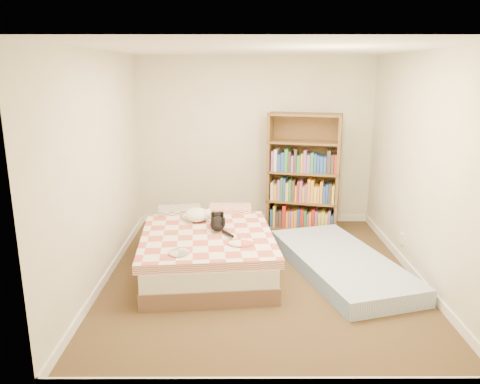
{
  "coord_description": "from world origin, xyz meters",
  "views": [
    {
      "loc": [
        -0.25,
        -4.97,
        2.29
      ],
      "look_at": [
        -0.24,
        0.3,
        0.91
      ],
      "focal_mm": 35.0,
      "sensor_mm": 36.0,
      "label": 1
    }
  ],
  "objects_px": {
    "bed": "(207,248)",
    "floor_mattress": "(341,264)",
    "bookshelf": "(302,189)",
    "black_cat": "(218,223)",
    "white_dog": "(198,215)"
  },
  "relations": [
    {
      "from": "bed",
      "to": "floor_mattress",
      "type": "bearing_deg",
      "value": -9.99
    },
    {
      "from": "bookshelf",
      "to": "black_cat",
      "type": "height_order",
      "value": "bookshelf"
    },
    {
      "from": "bed",
      "to": "bookshelf",
      "type": "bearing_deg",
      "value": 41.93
    },
    {
      "from": "bed",
      "to": "white_dog",
      "type": "bearing_deg",
      "value": 109.31
    },
    {
      "from": "bookshelf",
      "to": "black_cat",
      "type": "xyz_separation_m",
      "value": [
        -1.18,
        -1.39,
        -0.06
      ]
    },
    {
      "from": "floor_mattress",
      "to": "black_cat",
      "type": "height_order",
      "value": "black_cat"
    },
    {
      "from": "black_cat",
      "to": "white_dog",
      "type": "bearing_deg",
      "value": 131.55
    },
    {
      "from": "bed",
      "to": "floor_mattress",
      "type": "distance_m",
      "value": 1.58
    },
    {
      "from": "bed",
      "to": "bookshelf",
      "type": "height_order",
      "value": "bookshelf"
    },
    {
      "from": "floor_mattress",
      "to": "bookshelf",
      "type": "bearing_deg",
      "value": 83.42
    },
    {
      "from": "floor_mattress",
      "to": "black_cat",
      "type": "distance_m",
      "value": 1.52
    },
    {
      "from": "floor_mattress",
      "to": "white_dog",
      "type": "xyz_separation_m",
      "value": [
        -1.7,
        0.42,
        0.47
      ]
    },
    {
      "from": "bed",
      "to": "white_dog",
      "type": "height_order",
      "value": "white_dog"
    },
    {
      "from": "bookshelf",
      "to": "floor_mattress",
      "type": "xyz_separation_m",
      "value": [
        0.26,
        -1.55,
        -0.51
      ]
    },
    {
      "from": "floor_mattress",
      "to": "bed",
      "type": "bearing_deg",
      "value": 159.2
    }
  ]
}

